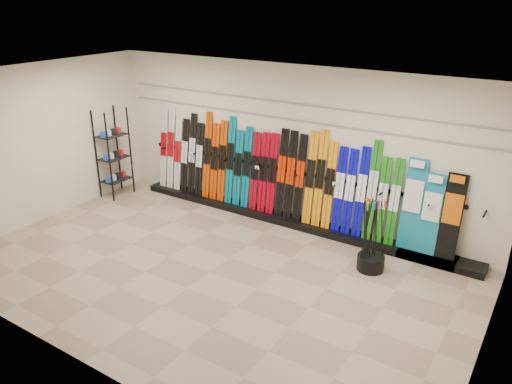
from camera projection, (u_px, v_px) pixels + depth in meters
The scene contains 13 objects.
floor at pixel (210, 272), 8.00m from camera, with size 8.00×8.00×0.00m, color gray.
back_wall at pixel (289, 145), 9.39m from camera, with size 8.00×8.00×0.00m, color beige.
left_wall at pixel (40, 144), 9.45m from camera, with size 5.00×5.00×0.00m, color beige.
right_wall at pixel (497, 256), 5.43m from camera, with size 5.00×5.00×0.00m, color beige.
ceiling at pixel (203, 84), 6.88m from camera, with size 8.00×8.00×0.00m, color silver.
ski_rack_base at pixel (291, 221), 9.64m from camera, with size 8.00×0.40×0.12m, color black.
skis at pixel (263, 171), 9.72m from camera, with size 5.38×0.28×1.79m.
snowboards at pixel (430, 212), 8.14m from camera, with size 0.96×0.24×1.56m.
accessory_rack at pixel (114, 153), 10.71m from camera, with size 0.40×0.60×1.92m, color black.
pole_bin at pixel (371, 262), 8.03m from camera, with size 0.44×0.44×0.25m, color black.
ski_poles at pixel (370, 235), 7.88m from camera, with size 0.39×0.30×1.18m.
slatwall_rail_0 at pixel (289, 119), 9.19m from camera, with size 7.60×0.02×0.03m, color gray.
slatwall_rail_1 at pixel (289, 103), 9.08m from camera, with size 7.60×0.02×0.03m, color gray.
Camera 1 is at (4.38, -5.44, 4.18)m, focal length 35.00 mm.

